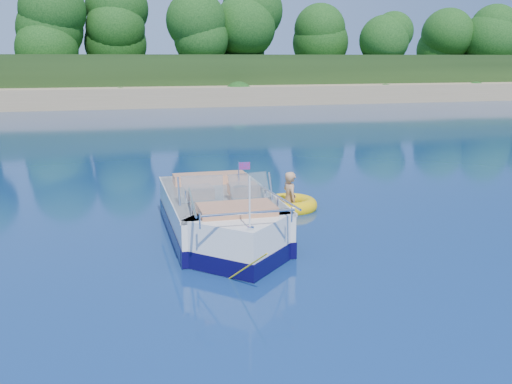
{
  "coord_description": "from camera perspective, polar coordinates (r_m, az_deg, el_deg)",
  "views": [
    {
      "loc": [
        -2.0,
        -9.67,
        3.75
      ],
      "look_at": [
        1.2,
        2.18,
        0.85
      ],
      "focal_mm": 40.0,
      "sensor_mm": 36.0,
      "label": 1
    }
  ],
  "objects": [
    {
      "name": "ground",
      "position": [
        10.56,
        -3.23,
        -7.52
      ],
      "size": [
        160.0,
        160.0,
        0.0
      ],
      "primitive_type": "plane",
      "color": "#0A2548",
      "rests_on": "ground"
    },
    {
      "name": "tow_tube",
      "position": [
        14.53,
        3.36,
        -1.29
      ],
      "size": [
        1.44,
        1.44,
        0.38
      ],
      "rotation": [
        0.0,
        0.0,
        -0.01
      ],
      "color": "yellow",
      "rests_on": "ground"
    },
    {
      "name": "boy",
      "position": [
        14.49,
        3.29,
        -1.72
      ],
      "size": [
        0.47,
        0.86,
        1.61
      ],
      "primitive_type": "imported",
      "rotation": [
        0.0,
        -0.17,
        1.71
      ],
      "color": "tan",
      "rests_on": "ground"
    },
    {
      "name": "motorboat",
      "position": [
        12.09,
        -3.32,
        -2.82
      ],
      "size": [
        2.24,
        6.17,
        2.05
      ],
      "rotation": [
        0.0,
        0.0,
        -0.01
      ],
      "color": "white",
      "rests_on": "ground"
    },
    {
      "name": "shoreline",
      "position": [
        73.52,
        -13.78,
        10.76
      ],
      "size": [
        170.0,
        59.0,
        6.0
      ],
      "color": "#9B835A",
      "rests_on": "ground"
    },
    {
      "name": "treeline",
      "position": [
        50.76,
        -13.24,
        14.99
      ],
      "size": [
        150.0,
        7.12,
        8.19
      ],
      "color": "black",
      "rests_on": "ground"
    }
  ]
}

